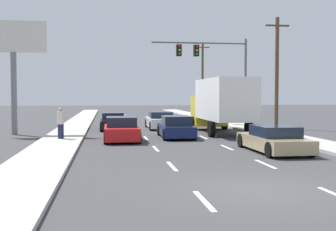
% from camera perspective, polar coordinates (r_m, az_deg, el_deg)
% --- Properties ---
extents(ground_plane, '(140.00, 140.00, 0.00)m').
position_cam_1_polar(ground_plane, '(36.03, -1.81, -1.26)').
color(ground_plane, '#3D3D3F').
extents(sidewalk_right, '(2.25, 80.00, 0.14)m').
position_cam_1_polar(sidewalk_right, '(32.51, 10.43, -1.61)').
color(sidewalk_right, '#B2AFA8').
rests_on(sidewalk_right, ground_plane).
extents(sidewalk_left, '(2.25, 80.00, 0.14)m').
position_cam_1_polar(sidewalk_left, '(30.92, -12.60, -1.85)').
color(sidewalk_left, '#B2AFA8').
rests_on(sidewalk_left, ground_plane).
extents(lane_markings, '(3.54, 52.00, 0.01)m').
position_cam_1_polar(lane_markings, '(30.19, -0.58, -2.01)').
color(lane_markings, silver).
rests_on(lane_markings, ground_plane).
extents(car_black, '(1.83, 4.36, 1.24)m').
position_cam_1_polar(car_black, '(31.24, -7.26, -0.85)').
color(car_black, black).
rests_on(car_black, ground_plane).
extents(car_red, '(1.91, 4.19, 1.31)m').
position_cam_1_polar(car_red, '(23.58, -6.18, -1.89)').
color(car_red, red).
rests_on(car_red, ground_plane).
extents(car_white, '(1.95, 4.61, 1.26)m').
position_cam_1_polar(car_white, '(32.08, -1.02, -0.72)').
color(car_white, white).
rests_on(car_white, ground_plane).
extents(car_navy, '(1.93, 4.20, 1.28)m').
position_cam_1_polar(car_navy, '(25.22, 1.06, -1.63)').
color(car_navy, '#141E4C').
rests_on(car_navy, ground_plane).
extents(box_truck, '(2.63, 8.45, 3.51)m').
position_cam_1_polar(box_truck, '(28.09, 7.00, 1.73)').
color(box_truck, white).
rests_on(box_truck, ground_plane).
extents(car_tan, '(1.98, 4.68, 1.15)m').
position_cam_1_polar(car_tan, '(19.46, 13.75, -3.13)').
color(car_tan, tan).
rests_on(car_tan, ground_plane).
extents(traffic_signal_mast, '(8.24, 0.69, 7.32)m').
position_cam_1_polar(traffic_signal_mast, '(37.19, 5.32, 7.40)').
color(traffic_signal_mast, '#595B56').
rests_on(traffic_signal_mast, ground_plane).
extents(utility_pole_mid, '(1.80, 0.28, 8.19)m').
position_cam_1_polar(utility_pole_mid, '(33.04, 14.14, 5.65)').
color(utility_pole_mid, brown).
rests_on(utility_pole_mid, ground_plane).
extents(utility_pole_far, '(1.80, 0.28, 9.16)m').
position_cam_1_polar(utility_pole_far, '(55.43, 4.57, 4.99)').
color(utility_pole_far, brown).
rests_on(utility_pole_far, ground_plane).
extents(roadside_billboard, '(4.05, 0.36, 7.11)m').
position_cam_1_polar(roadside_billboard, '(28.85, -19.71, 7.70)').
color(roadside_billboard, slate).
rests_on(roadside_billboard, ground_plane).
extents(pedestrian_near_corner, '(0.38, 0.38, 1.68)m').
position_cam_1_polar(pedestrian_near_corner, '(24.03, -13.96, -0.98)').
color(pedestrian_near_corner, '#1E233F').
rests_on(pedestrian_near_corner, sidewalk_left).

